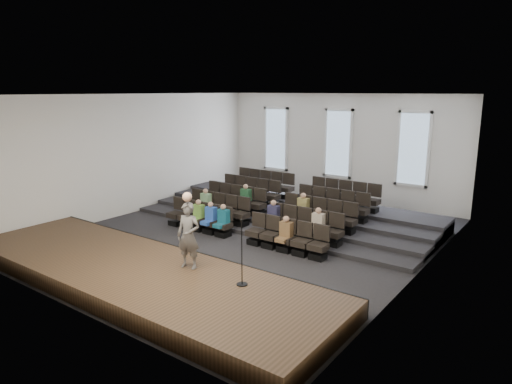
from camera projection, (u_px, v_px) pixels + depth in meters
ground at (249, 236)px, 16.47m from camera, size 14.00×14.00×0.00m
ceiling at (249, 94)px, 15.37m from camera, size 12.00×14.00×0.02m
wall_back at (339, 148)px, 21.45m from camera, size 12.00×0.04×5.00m
wall_front at (64, 209)px, 10.38m from camera, size 12.00×0.04×5.00m
wall_left at (136, 154)px, 19.38m from camera, size 0.04×14.00×5.00m
wall_right at (425, 189)px, 12.46m from camera, size 0.04×14.00×5.00m
stage at (137, 274)px, 12.39m from camera, size 11.80×3.60×0.50m
stage_lip at (183, 256)px, 13.79m from camera, size 11.80×0.06×0.52m
risers at (295, 212)px, 18.92m from camera, size 11.80×4.80×0.60m
seating_rows at (273, 209)px, 17.53m from camera, size 6.80×4.70×1.67m
windows at (338, 143)px, 21.36m from camera, size 8.44×0.10×3.24m
audience at (250, 213)px, 16.55m from camera, size 5.45×2.64×1.10m
speaker at (189, 236)px, 12.02m from camera, size 0.74×0.57×1.79m
mic_stand at (242, 266)px, 11.03m from camera, size 0.28×0.28×1.67m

